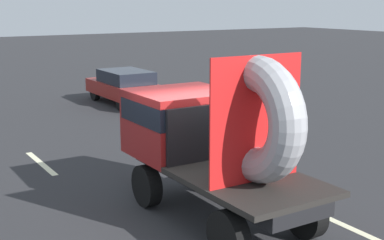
% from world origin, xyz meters
% --- Properties ---
extents(ground_plane, '(120.00, 120.00, 0.00)m').
position_xyz_m(ground_plane, '(0.00, 0.00, 0.00)').
color(ground_plane, '#28282B').
extents(flatbed_truck, '(2.02, 4.60, 3.28)m').
position_xyz_m(flatbed_truck, '(0.14, -0.10, 1.62)').
color(flatbed_truck, black).
rests_on(flatbed_truck, ground_plane).
extents(distant_sedan, '(1.83, 4.26, 1.39)m').
position_xyz_m(distant_sedan, '(3.81, 11.57, 0.75)').
color(distant_sedan, black).
rests_on(distant_sedan, ground_plane).
extents(lane_dash_left_far, '(0.16, 2.38, 0.01)m').
position_xyz_m(lane_dash_left_far, '(-1.70, 5.02, 0.00)').
color(lane_dash_left_far, beige).
rests_on(lane_dash_left_far, ground_plane).
extents(lane_dash_right_near, '(0.16, 2.91, 0.01)m').
position_xyz_m(lane_dash_right_near, '(1.98, -2.10, 0.00)').
color(lane_dash_right_near, beige).
rests_on(lane_dash_right_near, ground_plane).
extents(lane_dash_right_far, '(0.16, 2.47, 0.01)m').
position_xyz_m(lane_dash_right_far, '(1.98, 5.98, 0.00)').
color(lane_dash_right_far, beige).
rests_on(lane_dash_right_far, ground_plane).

